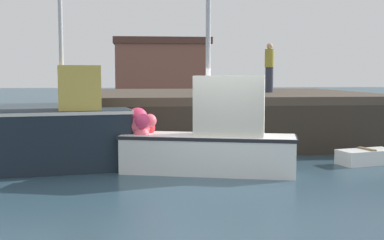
# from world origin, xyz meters

# --- Properties ---
(ground) EXTENTS (120.00, 160.00, 0.10)m
(ground) POSITION_xyz_m (0.00, 0.00, -0.05)
(ground) COLOR #2D4756
(pier) EXTENTS (10.36, 8.95, 1.71)m
(pier) POSITION_xyz_m (1.33, 7.32, 1.44)
(pier) COLOR #473D33
(pier) RESTS_ON ground
(fishing_boat_near_left) EXTENTS (3.47, 1.89, 5.01)m
(fishing_boat_near_left) POSITION_xyz_m (-3.56, 1.89, 0.96)
(fishing_boat_near_left) COLOR #19232D
(fishing_boat_near_left) RESTS_ON ground
(fishing_boat_near_right) EXTENTS (4.34, 2.31, 4.31)m
(fishing_boat_near_right) POSITION_xyz_m (-0.10, 1.20, 0.86)
(fishing_boat_near_right) COLOR silver
(fishing_boat_near_right) RESTS_ON ground
(rowboat) EXTENTS (1.65, 1.04, 0.42)m
(rowboat) POSITION_xyz_m (4.22, 1.92, 0.19)
(rowboat) COLOR white
(rowboat) RESTS_ON ground
(dockworker) EXTENTS (0.34, 0.34, 1.79)m
(dockworker) POSITION_xyz_m (2.97, 7.25, 2.61)
(dockworker) COLOR #2D3342
(dockworker) RESTS_ON pier
(warehouse) EXTENTS (7.50, 6.94, 5.21)m
(warehouse) POSITION_xyz_m (0.01, 30.18, 2.62)
(warehouse) COLOR brown
(warehouse) RESTS_ON ground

